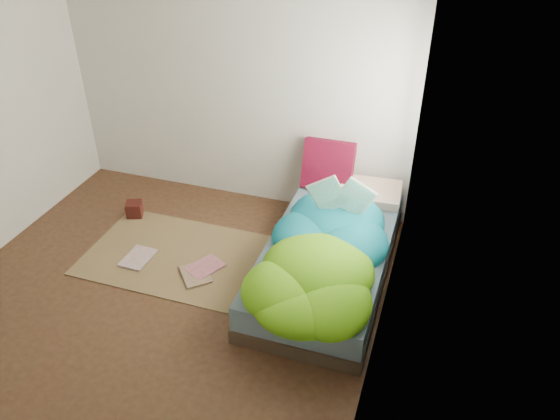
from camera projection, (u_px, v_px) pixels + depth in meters
The scene contains 12 objects.
ground at pixel (161, 299), 4.50m from camera, with size 3.50×3.50×0.00m, color #402618.
room_walls at pixel (134, 115), 3.61m from camera, with size 3.54×3.54×2.62m.
bed at pixel (327, 260), 4.66m from camera, with size 1.00×2.00×0.34m.
duvet at pixel (322, 242), 4.30m from camera, with size 0.96×1.84×0.34m, color #076C70, non-canonical shape.
rug at pixel (176, 255), 4.97m from camera, with size 1.60×1.10×0.01m, color brown.
pillow_floral at pixel (370, 193), 5.12m from camera, with size 0.56×0.35×0.13m, color white.
pillow_magenta at pixel (328, 165), 5.21m from camera, with size 0.48×0.15×0.48m, color #460417.
open_book at pixel (342, 186), 4.42m from camera, with size 0.45×0.10×0.27m, color #2B8331, non-canonical shape.
wooden_box at pixel (134, 209), 5.47m from camera, with size 0.15×0.15×0.15m, color #340F0B.
floor_book_a at pixel (127, 255), 4.94m from camera, with size 0.23×0.32×0.02m, color silver.
floor_book_b at pixel (197, 262), 4.86m from camera, with size 0.23×0.31×0.03m, color #C87377.
floor_book_c at pixel (183, 278), 4.68m from camera, with size 0.22×0.31×0.02m, color tan.
Camera 1 is at (1.99, -2.88, 3.08)m, focal length 35.00 mm.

